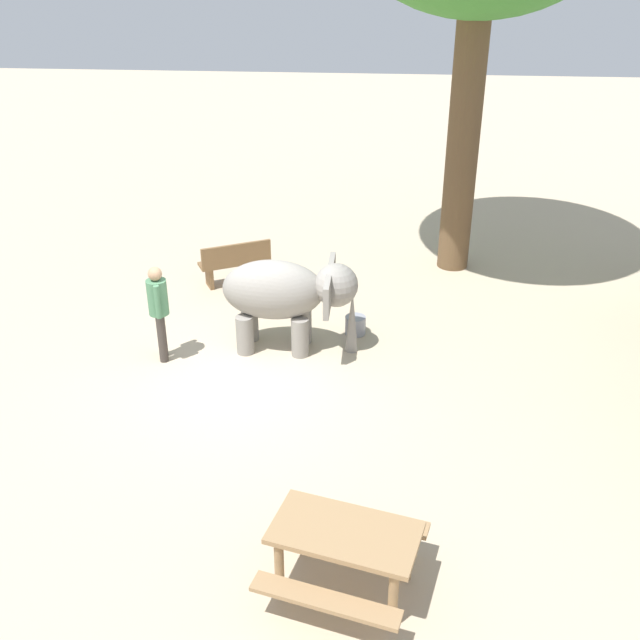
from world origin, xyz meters
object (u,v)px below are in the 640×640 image
(picnic_table_near, at_px, (345,544))
(feed_bucket, at_px, (355,325))
(wooden_bench, at_px, (235,262))
(elephant, at_px, (287,294))
(person_handler, at_px, (159,306))

(picnic_table_near, distance_m, feed_bucket, 5.66)
(picnic_table_near, bearing_deg, wooden_bench, 123.33)
(elephant, height_order, picnic_table_near, elephant)
(elephant, xyz_separation_m, picnic_table_near, (5.03, 1.25, -0.41))
(feed_bucket, bearing_deg, wooden_bench, -127.08)
(picnic_table_near, bearing_deg, person_handler, 139.84)
(person_handler, bearing_deg, picnic_table_near, -71.38)
(elephant, distance_m, wooden_bench, 2.87)
(picnic_table_near, relative_size, feed_bucket, 5.04)
(wooden_bench, relative_size, picnic_table_near, 0.78)
(elephant, xyz_separation_m, person_handler, (0.54, -1.99, -0.05))
(elephant, bearing_deg, wooden_bench, 118.97)
(elephant, relative_size, wooden_bench, 1.57)
(picnic_table_near, bearing_deg, feed_bucket, 105.64)
(feed_bucket, bearing_deg, elephant, -61.11)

